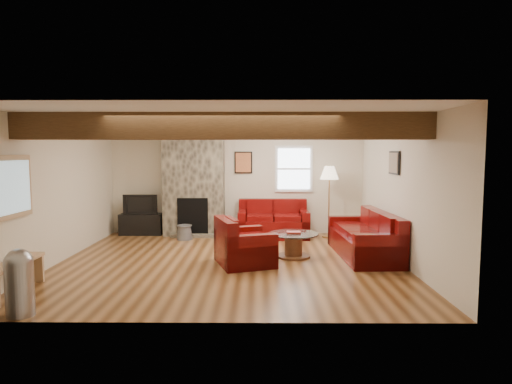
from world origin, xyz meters
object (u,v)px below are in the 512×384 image
(floor_lamp, at_px, (329,177))
(coffee_table, at_px, (293,245))
(armchair_red, at_px, (245,241))
(tv_cabinet, at_px, (142,224))
(sofa_three, at_px, (364,234))
(loveseat, at_px, (273,219))
(television, at_px, (141,204))

(floor_lamp, bearing_deg, coffee_table, -116.73)
(armchair_red, height_order, tv_cabinet, armchair_red)
(armchair_red, xyz_separation_m, coffee_table, (0.89, 0.50, -0.18))
(armchair_red, xyz_separation_m, floor_lamp, (1.84, 2.40, 0.98))
(sofa_three, height_order, coffee_table, sofa_three)
(loveseat, distance_m, television, 3.14)
(loveseat, relative_size, armchair_red, 1.60)
(floor_lamp, bearing_deg, sofa_three, -78.58)
(armchair_red, height_order, floor_lamp, floor_lamp)
(sofa_three, distance_m, coffee_table, 1.34)
(sofa_three, xyz_separation_m, armchair_red, (-2.20, -0.61, -0.01))
(sofa_three, xyz_separation_m, coffee_table, (-1.32, -0.11, -0.19))
(coffee_table, xyz_separation_m, tv_cabinet, (-3.42, 2.20, 0.02))
(sofa_three, bearing_deg, loveseat, -140.10)
(sofa_three, distance_m, loveseat, 2.42)
(loveseat, height_order, armchair_red, loveseat)
(armchair_red, bearing_deg, television, 25.01)
(tv_cabinet, bearing_deg, armchair_red, -46.70)
(loveseat, bearing_deg, floor_lamp, -0.38)
(loveseat, relative_size, coffee_table, 1.73)
(loveseat, relative_size, tv_cabinet, 1.61)
(sofa_three, relative_size, loveseat, 1.35)
(coffee_table, bearing_deg, floor_lamp, 63.27)
(loveseat, relative_size, television, 1.99)
(tv_cabinet, bearing_deg, floor_lamp, -3.90)
(floor_lamp, bearing_deg, armchair_red, -127.54)
(coffee_table, xyz_separation_m, floor_lamp, (0.96, 1.90, 1.16))
(sofa_three, distance_m, television, 5.19)
(sofa_three, relative_size, coffee_table, 2.33)
(sofa_three, relative_size, television, 2.68)
(sofa_three, relative_size, floor_lamp, 1.32)
(armchair_red, bearing_deg, tv_cabinet, 25.01)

